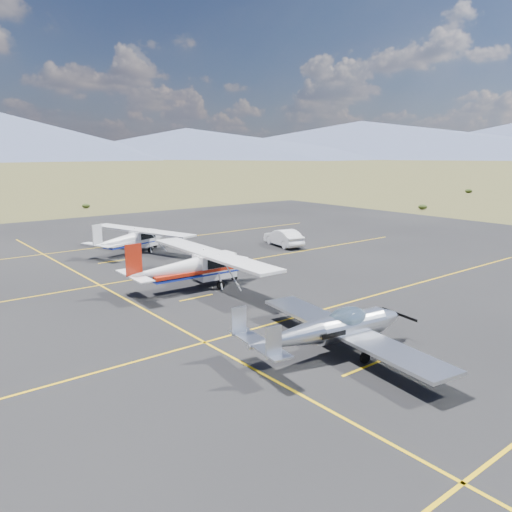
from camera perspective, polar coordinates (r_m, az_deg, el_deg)
name	(u,v)px	position (r m, az deg, el deg)	size (l,w,h in m)	color
ground	(344,324)	(22.59, 10.01, -7.68)	(1600.00, 1600.00, 0.00)	#383D1C
apron	(248,290)	(27.48, -0.95, -3.92)	(72.00, 72.00, 0.02)	black
aircraft_low_wing	(333,329)	(19.02, 8.74, -8.27)	(6.93, 9.59, 2.07)	silver
aircraft_cessna	(194,266)	(27.78, -7.09, -1.11)	(6.79, 11.36, 2.88)	white
aircraft_plain	(132,238)	(38.24, -14.02, 1.98)	(6.70, 9.86, 2.51)	white
sedan	(284,238)	(39.95, 3.17, 2.11)	(1.44, 4.12, 1.36)	white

